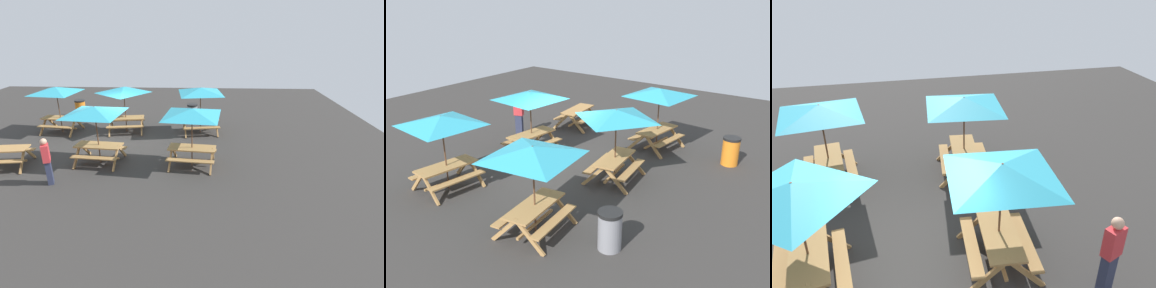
% 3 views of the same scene
% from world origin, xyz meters
% --- Properties ---
extents(ground_plane, '(26.10, 26.10, 0.00)m').
position_xyz_m(ground_plane, '(0.00, 0.00, 0.00)').
color(ground_plane, '#33302D').
rests_on(ground_plane, ground).
extents(picnic_table_0, '(2.81, 2.81, 2.34)m').
position_xyz_m(picnic_table_0, '(3.26, -1.85, 1.99)').
color(picnic_table_0, '#A87A44').
rests_on(picnic_table_0, ground).
extents(picnic_table_1, '(1.97, 1.73, 0.81)m').
position_xyz_m(picnic_table_1, '(3.68, 2.11, 0.56)').
color(picnic_table_1, '#A87A44').
rests_on(picnic_table_1, ground).
extents(picnic_table_2, '(2.81, 2.81, 2.34)m').
position_xyz_m(picnic_table_2, '(-3.49, 1.70, 1.99)').
color(picnic_table_2, '#A87A44').
rests_on(picnic_table_2, ground).
extents(picnic_table_3, '(2.27, 2.27, 2.34)m').
position_xyz_m(picnic_table_3, '(0.00, -2.02, 1.99)').
color(picnic_table_3, '#A87A44').
rests_on(picnic_table_3, ground).
extents(picnic_table_4, '(2.82, 2.82, 2.34)m').
position_xyz_m(picnic_table_4, '(0.16, 1.60, 1.99)').
color(picnic_table_4, '#A87A44').
rests_on(picnic_table_4, ground).
extents(picnic_table_5, '(2.80, 2.80, 2.34)m').
position_xyz_m(picnic_table_5, '(-3.74, -2.02, 1.99)').
color(picnic_table_5, '#A87A44').
rests_on(picnic_table_5, ground).
extents(trash_bin_orange, '(0.59, 0.59, 0.98)m').
position_xyz_m(trash_bin_orange, '(3.35, -4.56, 0.49)').
color(trash_bin_orange, orange).
rests_on(trash_bin_orange, ground).
extents(trash_bin_gray, '(0.59, 0.59, 0.98)m').
position_xyz_m(trash_bin_gray, '(-3.26, -3.89, 0.49)').
color(trash_bin_gray, gray).
rests_on(trash_bin_gray, ground).
extents(person_standing, '(0.34, 0.42, 1.67)m').
position_xyz_m(person_standing, '(1.33, 3.32, 0.89)').
color(person_standing, '#2D334C').
rests_on(person_standing, ground).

